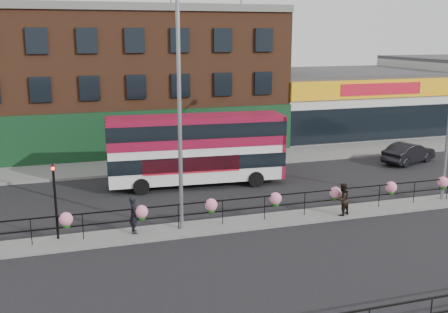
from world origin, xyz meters
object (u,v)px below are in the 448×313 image
object	(u,v)px
pedestrian_b	(342,199)
lamp_column_west	(177,76)
double_decker_bus	(197,143)
pedestrian_a	(134,215)
car	(409,153)

from	to	relation	value
pedestrian_b	lamp_column_west	size ratio (longest dim) A/B	0.14
pedestrian_b	double_decker_bus	bearing A→B (deg)	-77.85
pedestrian_b	lamp_column_west	world-z (taller)	lamp_column_west
lamp_column_west	pedestrian_a	bearing A→B (deg)	-174.75
car	pedestrian_a	xyz separation A→B (m)	(-19.25, -7.61, 0.27)
car	pedestrian_b	distance (m)	12.72
pedestrian_a	pedestrian_b	bearing A→B (deg)	-96.94
car	pedestrian_b	size ratio (longest dim) A/B	2.86
pedestrian_b	pedestrian_a	bearing A→B (deg)	-26.34
double_decker_bus	pedestrian_b	world-z (taller)	double_decker_bus
double_decker_bus	lamp_column_west	size ratio (longest dim) A/B	0.91
pedestrian_b	car	bearing A→B (deg)	-162.12
pedestrian_a	lamp_column_west	size ratio (longest dim) A/B	0.15
car	pedestrian_a	distance (m)	20.70
double_decker_bus	pedestrian_a	bearing A→B (deg)	-123.76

